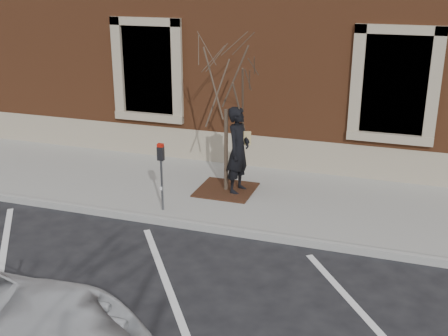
% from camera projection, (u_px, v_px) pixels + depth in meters
% --- Properties ---
extents(ground, '(120.00, 120.00, 0.00)m').
position_uv_depth(ground, '(214.00, 231.00, 10.94)').
color(ground, '#28282B').
rests_on(ground, ground).
extents(sidewalk_near, '(40.00, 3.50, 0.15)m').
position_uv_depth(sidewalk_near, '(240.00, 195.00, 12.48)').
color(sidewalk_near, gray).
rests_on(sidewalk_near, ground).
extents(curb_near, '(40.00, 0.12, 0.15)m').
position_uv_depth(curb_near, '(213.00, 228.00, 10.87)').
color(curb_near, '#9E9E99').
rests_on(curb_near, ground).
extents(parking_stripes, '(28.00, 4.40, 0.01)m').
position_uv_depth(parking_stripes, '(168.00, 288.00, 8.98)').
color(parking_stripes, silver).
rests_on(parking_stripes, ground).
extents(man, '(0.57, 0.77, 1.92)m').
position_uv_depth(man, '(238.00, 150.00, 12.14)').
color(man, black).
rests_on(man, sidewalk_near).
extents(parking_meter, '(0.13, 0.10, 1.42)m').
position_uv_depth(parking_meter, '(161.00, 164.00, 11.20)').
color(parking_meter, '#595B60').
rests_on(parking_meter, sidewalk_near).
extents(tree_grate, '(1.23, 1.23, 0.03)m').
position_uv_depth(tree_grate, '(226.00, 190.00, 12.53)').
color(tree_grate, '#462116').
rests_on(tree_grate, sidewalk_near).
extents(sapling, '(2.02, 2.02, 3.37)m').
position_uv_depth(sapling, '(226.00, 86.00, 11.74)').
color(sapling, '#4C3E2E').
rests_on(sapling, sidewalk_near).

